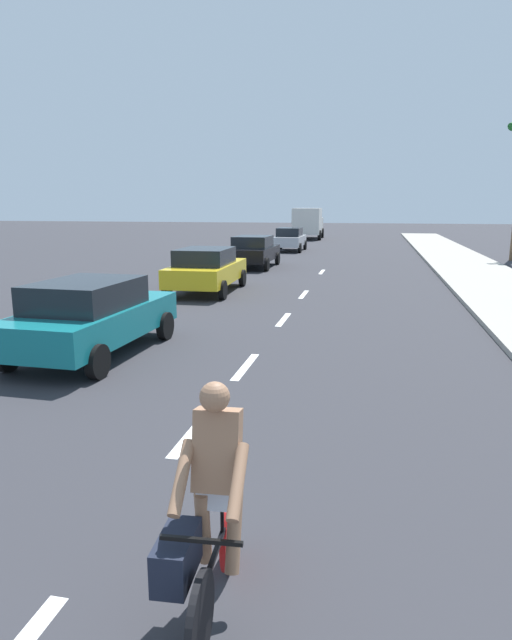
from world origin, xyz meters
TOP-DOWN VIEW (x-y plane):
  - ground_plane at (0.00, 20.00)m, footprint 160.00×160.00m
  - sidewalk_strip at (6.92, 22.00)m, footprint 3.60×80.00m
  - lane_stripe_2 at (0.00, 7.87)m, footprint 0.16×1.80m
  - lane_stripe_3 at (0.00, 10.98)m, footprint 0.16×1.80m
  - lane_stripe_4 at (0.00, 15.50)m, footprint 0.16×1.80m
  - lane_stripe_5 at (0.00, 19.87)m, footprint 0.16×1.80m
  - lane_stripe_6 at (0.00, 26.63)m, footprint 0.16×1.80m
  - cyclist at (1.21, 4.62)m, footprint 0.65×1.71m
  - parked_car_teal at (-3.29, 11.17)m, footprint 2.16×4.51m
  - parked_car_yellow at (-3.47, 19.73)m, footprint 2.20×4.63m
  - parked_car_black at (-3.53, 27.81)m, footprint 2.08×4.49m
  - parked_car_silver at (-3.27, 38.15)m, footprint 1.92×4.13m
  - delivery_truck at (-3.70, 52.12)m, footprint 2.83×6.31m

SIDE VIEW (x-z plane):
  - ground_plane at x=0.00m, z-range 0.00..0.00m
  - lane_stripe_2 at x=0.00m, z-range 0.00..0.01m
  - lane_stripe_3 at x=0.00m, z-range 0.00..0.01m
  - lane_stripe_4 at x=0.00m, z-range 0.00..0.01m
  - lane_stripe_5 at x=0.00m, z-range 0.00..0.01m
  - lane_stripe_6 at x=0.00m, z-range 0.00..0.01m
  - sidewalk_strip at x=6.92m, z-range 0.00..0.14m
  - cyclist at x=1.21m, z-range -0.08..1.74m
  - parked_car_silver at x=-3.27m, z-range 0.05..1.62m
  - parked_car_teal at x=-3.29m, z-range 0.06..1.63m
  - parked_car_black at x=-3.53m, z-range 0.06..1.63m
  - parked_car_yellow at x=-3.47m, z-range 0.06..1.63m
  - delivery_truck at x=-3.70m, z-range 0.10..2.90m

